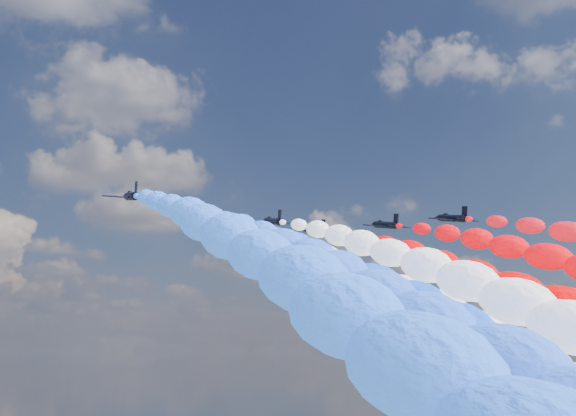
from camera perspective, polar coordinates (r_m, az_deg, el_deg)
name	(u,v)px	position (r m, az deg, el deg)	size (l,w,h in m)	color
jet_0	(132,196)	(125.38, -12.05, 0.90)	(9.52, 12.76, 2.81)	black
trail_0	(241,271)	(65.32, -3.67, -4.89)	(7.19, 115.31, 42.08)	#2967FF
jet_1	(192,213)	(138.80, -7.46, -0.40)	(9.52, 12.76, 2.81)	black
trail_1	(325,286)	(80.51, 2.86, -6.06)	(7.19, 115.31, 42.08)	blue
jet_2	(222,223)	(149.14, -5.15, -1.19)	(9.52, 12.76, 2.81)	black
trail_2	(358,294)	(91.87, 5.43, -6.65)	(7.19, 115.31, 42.08)	blue
jet_3	(273,221)	(146.42, -1.19, -1.04)	(9.52, 12.76, 2.81)	black
trail_3	(445,292)	(91.29, 12.07, -6.42)	(7.19, 115.31, 42.08)	white
jet_4	(252,234)	(162.55, -2.78, -2.04)	(9.52, 12.76, 2.81)	black
trail_4	(387,301)	(106.39, 7.69, -7.19)	(7.19, 115.31, 42.08)	white
jet_5	(314,230)	(156.97, 2.06, -1.72)	(9.52, 12.76, 2.81)	black
trail_5	(492,299)	(103.66, 15.59, -6.79)	(7.19, 115.31, 42.08)	#E70105
jet_6	(386,225)	(151.85, 7.58, -1.31)	(9.52, 12.76, 2.81)	black
jet_7	(452,218)	(146.44, 12.62, -0.78)	(9.52, 12.76, 2.81)	black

